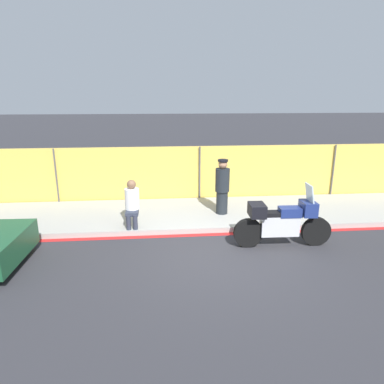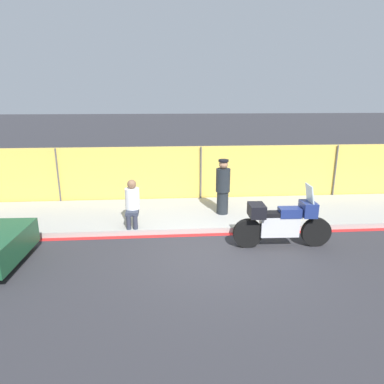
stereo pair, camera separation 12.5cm
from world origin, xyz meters
The scene contains 7 objects.
ground_plane centered at (0.00, 0.00, 0.00)m, with size 120.00×120.00×0.00m, color #2D2D33.
sidewalk centered at (0.00, 2.75, 0.07)m, with size 34.74×2.79×0.14m.
curb_paint_stripe centered at (0.00, 1.26, 0.00)m, with size 34.74×0.18×0.01m.
storefront_fence centered at (0.00, 4.23, 0.95)m, with size 33.01×0.17×1.90m.
motorcycle centered at (1.56, 0.43, 0.62)m, with size 2.37×0.54×1.54m.
officer_standing centered at (0.48, 2.51, 0.96)m, with size 0.41×0.41×1.62m.
person_seated_on_curb centered at (-2.08, 1.79, 0.82)m, with size 0.39×0.65×1.24m.
Camera 1 is at (-1.28, -7.00, 3.55)m, focal length 32.00 mm.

